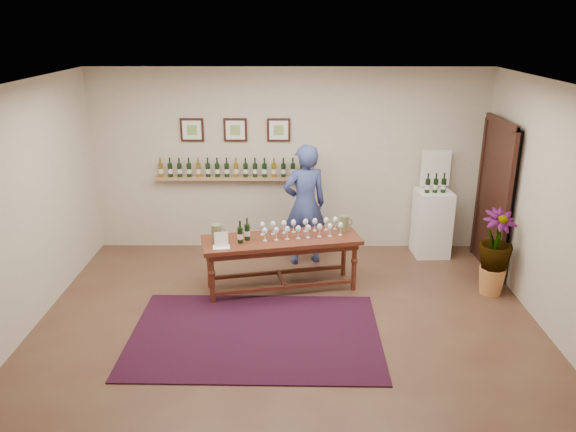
{
  "coord_description": "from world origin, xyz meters",
  "views": [
    {
      "loc": [
        0.05,
        -5.87,
        3.43
      ],
      "look_at": [
        0.0,
        0.8,
        1.1
      ],
      "focal_mm": 35.0,
      "sensor_mm": 36.0,
      "label": 1
    }
  ],
  "objects_px": {
    "tasting_table": "(281,246)",
    "person": "(305,205)",
    "display_pedestal": "(432,223)",
    "potted_plant": "(495,252)"
  },
  "relations": [
    {
      "from": "tasting_table",
      "to": "display_pedestal",
      "type": "xyz_separation_m",
      "value": [
        2.27,
        1.21,
        -0.11
      ]
    },
    {
      "from": "display_pedestal",
      "to": "person",
      "type": "height_order",
      "value": "person"
    },
    {
      "from": "potted_plant",
      "to": "person",
      "type": "bearing_deg",
      "value": 157.55
    },
    {
      "from": "display_pedestal",
      "to": "person",
      "type": "bearing_deg",
      "value": -170.95
    },
    {
      "from": "tasting_table",
      "to": "potted_plant",
      "type": "distance_m",
      "value": 2.78
    },
    {
      "from": "tasting_table",
      "to": "person",
      "type": "distance_m",
      "value": 0.99
    },
    {
      "from": "potted_plant",
      "to": "person",
      "type": "height_order",
      "value": "person"
    },
    {
      "from": "display_pedestal",
      "to": "potted_plant",
      "type": "xyz_separation_m",
      "value": [
        0.5,
        -1.32,
        0.08
      ]
    },
    {
      "from": "tasting_table",
      "to": "person",
      "type": "xyz_separation_m",
      "value": [
        0.33,
        0.9,
        0.27
      ]
    },
    {
      "from": "display_pedestal",
      "to": "person",
      "type": "xyz_separation_m",
      "value": [
        -1.95,
        -0.31,
        0.39
      ]
    }
  ]
}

